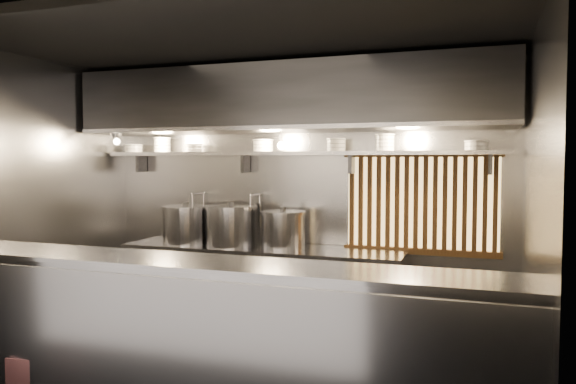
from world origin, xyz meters
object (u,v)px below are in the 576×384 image
Objects in this scene: heat_lamp at (116,136)px; pendant_bulb at (282,145)px; stock_pot_right at (231,226)px; stock_pot_mid at (283,229)px; stock_pot_left at (186,224)px.

heat_lamp is 1.83m from pendant_bulb.
pendant_bulb reaches higher than stock_pot_right.
heat_lamp is at bearing -170.78° from stock_pot_mid.
pendant_bulb is 0.31× the size of stock_pot_mid.
heat_lamp is 0.50× the size of stock_pot_left.
heat_lamp is 0.60× the size of stock_pot_right.
heat_lamp is at bearing -169.00° from pendant_bulb.
stock_pot_left is 1.12m from stock_pot_mid.
stock_pot_right is at bearing -2.38° from stock_pot_left.
stock_pot_right reaches higher than stock_pot_left.
pendant_bulb is 0.32× the size of stock_pot_right.
pendant_bulb is at bearing 12.70° from stock_pot_right.
stock_pot_left is (0.72, 0.25, -0.96)m from heat_lamp.
stock_pot_right reaches higher than stock_pot_mid.
heat_lamp is at bearing -169.70° from stock_pot_right.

